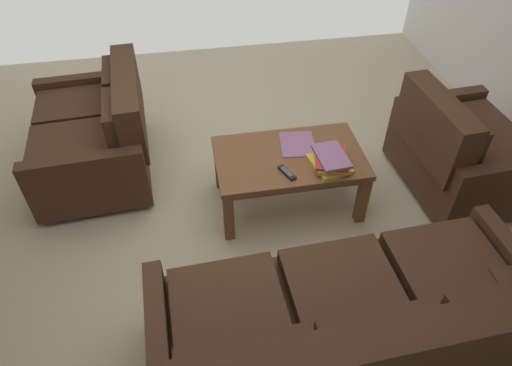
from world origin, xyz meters
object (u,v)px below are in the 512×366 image
object	(u,v)px
sofa_main	(352,329)
coffee_table	(289,163)
armchair_side	(458,151)
tv_remote	(287,173)
book_stack	(331,160)
loose_magazine	(297,144)
loveseat_near	(97,134)

from	to	relation	value
sofa_main	coffee_table	size ratio (longest dim) A/B	1.98
coffee_table	armchair_side	world-z (taller)	armchair_side
sofa_main	tv_remote	bearing A→B (deg)	-84.90
book_stack	loose_magazine	size ratio (longest dim) A/B	1.12
loveseat_near	loose_magazine	bearing A→B (deg)	159.87
sofa_main	armchair_side	world-z (taller)	armchair_side
book_stack	tv_remote	xyz separation A→B (m)	(0.31, 0.04, -0.04)
loveseat_near	book_stack	xyz separation A→B (m)	(-1.65, 0.81, 0.16)
loveseat_near	armchair_side	size ratio (longest dim) A/B	1.22
book_stack	loose_magazine	world-z (taller)	book_stack
loveseat_near	book_stack	size ratio (longest dim) A/B	3.83
loose_magazine	coffee_table	bearing A→B (deg)	59.69
sofa_main	coffee_table	xyz separation A→B (m)	(0.04, -1.31, 0.05)
armchair_side	loose_magazine	xyz separation A→B (m)	(1.21, -0.16, 0.10)
armchair_side	loose_magazine	world-z (taller)	armchair_side
loveseat_near	book_stack	distance (m)	1.85
coffee_table	book_stack	world-z (taller)	book_stack
tv_remote	loose_magazine	size ratio (longest dim) A/B	0.56
coffee_table	loose_magazine	world-z (taller)	loose_magazine
loveseat_near	armchair_side	distance (m)	2.79
tv_remote	book_stack	bearing A→B (deg)	-173.46
loveseat_near	sofa_main	bearing A→B (deg)	126.19
coffee_table	book_stack	size ratio (longest dim) A/B	3.23
book_stack	loose_magazine	distance (m)	0.31
loveseat_near	book_stack	world-z (taller)	loveseat_near
book_stack	loveseat_near	bearing A→B (deg)	-26.05
tv_remote	armchair_side	bearing A→B (deg)	-174.28
coffee_table	armchair_side	size ratio (longest dim) A/B	1.03
coffee_table	loose_magazine	xyz separation A→B (m)	(-0.08, -0.11, 0.07)
loveseat_near	loose_magazine	distance (m)	1.59
coffee_table	armchair_side	distance (m)	1.29
loveseat_near	coffee_table	size ratio (longest dim) A/B	1.18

